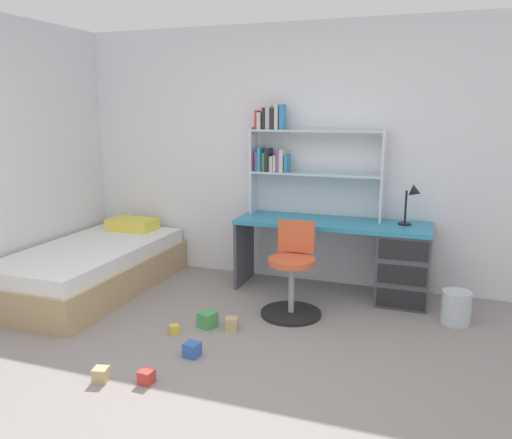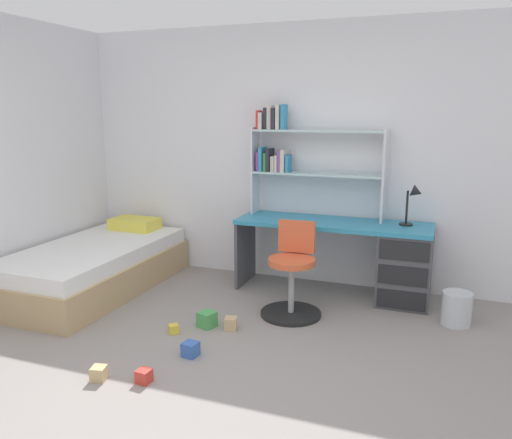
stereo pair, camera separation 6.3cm
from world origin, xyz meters
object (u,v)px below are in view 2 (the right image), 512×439
object	(u,v)px
toy_block_green_0	(207,319)
toy_block_blue_4	(190,349)
desk	(383,258)
bed_platform	(94,267)
toy_block_natural_3	(99,373)
swivel_chair	(292,279)
bookshelf_hutch	(297,152)
toy_block_red_1	(144,376)
waste_bin	(457,308)
desk_lamp	(414,199)
toy_block_yellow_2	(174,329)
toy_block_natural_5	(231,323)

from	to	relation	value
toy_block_green_0	toy_block_blue_4	bearing A→B (deg)	-77.40
desk	bed_platform	size ratio (longest dim) A/B	0.91
desk	toy_block_natural_3	xyz separation A→B (m)	(-1.54, -2.15, -0.35)
swivel_chair	bookshelf_hutch	bearing A→B (deg)	104.46
toy_block_natural_3	toy_block_red_1	bearing A→B (deg)	14.89
bed_platform	toy_block_blue_4	xyz separation A→B (m)	(1.55, -0.95, -0.17)
toy_block_red_1	toy_block_natural_3	size ratio (longest dim) A/B	0.94
desk	bed_platform	world-z (taller)	desk
swivel_chair	bed_platform	bearing A→B (deg)	-178.38
waste_bin	toy_block_natural_3	size ratio (longest dim) A/B	2.96
waste_bin	toy_block_blue_4	bearing A→B (deg)	-144.72
desk	toy_block_red_1	size ratio (longest dim) A/B	20.65
desk	toy_block_blue_4	xyz separation A→B (m)	(-1.13, -1.64, -0.35)
toy_block_green_0	toy_block_blue_4	xyz separation A→B (m)	(0.11, -0.50, -0.01)
waste_bin	bookshelf_hutch	bearing A→B (deg)	160.50
bookshelf_hutch	waste_bin	bearing A→B (deg)	-19.50
desk	swivel_chair	distance (m)	0.93
bookshelf_hutch	desk_lamp	xyz separation A→B (m)	(1.12, -0.12, -0.37)
bed_platform	toy_block_yellow_2	distance (m)	1.42
toy_block_natural_3	toy_block_green_0	bearing A→B (deg)	73.87
toy_block_red_1	toy_block_natural_3	world-z (taller)	toy_block_natural_3
desk_lamp	toy_block_natural_3	distance (m)	2.96
desk	toy_block_natural_5	distance (m)	1.57
toy_block_yellow_2	swivel_chair	bearing A→B (deg)	42.89
swivel_chair	toy_block_natural_5	bearing A→B (deg)	-127.74
toy_block_yellow_2	toy_block_natural_5	xyz separation A→B (m)	(0.39, 0.23, 0.01)
desk_lamp	swivel_chair	xyz separation A→B (m)	(-0.92, -0.68, -0.64)
toy_block_yellow_2	toy_block_blue_4	distance (m)	0.42
bed_platform	toy_block_natural_5	distance (m)	1.70
toy_block_yellow_2	toy_block_blue_4	bearing A→B (deg)	-44.43
bookshelf_hutch	toy_block_blue_4	xyz separation A→B (m)	(-0.25, -1.80, -1.28)
bookshelf_hutch	toy_block_natural_3	distance (m)	2.72
toy_block_red_1	toy_block_blue_4	world-z (taller)	toy_block_blue_4
toy_block_yellow_2	bookshelf_hutch	bearing A→B (deg)	69.89
desk_lamp	toy_block_natural_3	bearing A→B (deg)	-129.01
toy_block_green_0	toy_block_natural_3	size ratio (longest dim) A/B	1.36
toy_block_yellow_2	toy_block_natural_5	distance (m)	0.45
desk	toy_block_natural_5	world-z (taller)	desk
swivel_chair	toy_block_natural_5	distance (m)	0.66
desk_lamp	bed_platform	bearing A→B (deg)	-165.80
waste_bin	toy_block_green_0	size ratio (longest dim) A/B	2.17
toy_block_blue_4	toy_block_yellow_2	bearing A→B (deg)	135.57
swivel_chair	toy_block_blue_4	bearing A→B (deg)	-114.45
toy_block_natural_3	toy_block_natural_5	distance (m)	1.14
toy_block_green_0	toy_block_yellow_2	bearing A→B (deg)	-133.21
desk_lamp	toy_block_blue_4	size ratio (longest dim) A/B	3.70
bookshelf_hutch	toy_block_red_1	bearing A→B (deg)	-99.18
toy_block_yellow_2	desk	bearing A→B (deg)	43.05
desk	bed_platform	xyz separation A→B (m)	(-2.69, -0.69, -0.17)
waste_bin	toy_block_red_1	bearing A→B (deg)	-138.26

